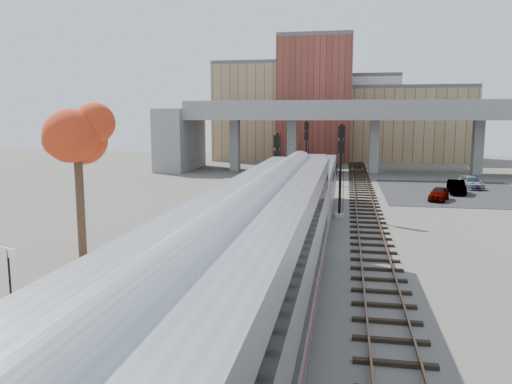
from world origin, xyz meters
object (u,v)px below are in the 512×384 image
(signal_mast_near, at_px, (277,183))
(signal_mast_mid, at_px, (340,172))
(car_c, at_px, (471,183))
(tree, at_px, (76,129))
(coach, at_px, (261,272))
(locomotive, at_px, (313,187))
(car_a, at_px, (439,194))
(car_b, at_px, (456,187))
(signal_mast_far, at_px, (306,152))

(signal_mast_near, height_order, signal_mast_mid, signal_mast_mid)
(signal_mast_near, height_order, car_c, signal_mast_near)
(tree, bearing_deg, car_c, 49.37)
(coach, bearing_deg, car_c, 69.40)
(locomotive, xyz_separation_m, car_c, (15.21, 17.87, -1.63))
(locomotive, distance_m, car_c, 23.52)
(signal_mast_mid, distance_m, tree, 18.91)
(locomotive, height_order, car_c, locomotive)
(coach, distance_m, tree, 15.33)
(locomotive, distance_m, coach, 22.61)
(signal_mast_mid, height_order, tree, tree)
(coach, relative_size, car_a, 7.08)
(coach, height_order, signal_mast_mid, signal_mast_mid)
(tree, distance_m, car_a, 31.74)
(coach, xyz_separation_m, tree, (-11.26, 9.62, 3.95))
(signal_mast_near, bearing_deg, coach, -83.53)
(car_a, relative_size, car_b, 0.88)
(locomotive, relative_size, coach, 0.76)
(car_c, bearing_deg, tree, -138.06)
(car_b, bearing_deg, locomotive, -129.20)
(signal_mast_mid, bearing_deg, car_c, 53.42)
(car_a, distance_m, car_c, 9.80)
(signal_mast_near, bearing_deg, locomotive, 62.79)
(signal_mast_mid, relative_size, tree, 0.76)
(coach, relative_size, signal_mast_far, 3.59)
(car_c, bearing_deg, signal_mast_mid, -134.01)
(car_b, bearing_deg, signal_mast_near, -126.01)
(locomotive, xyz_separation_m, car_b, (12.93, 13.61, -1.58))
(tree, bearing_deg, coach, -40.50)
(car_c, bearing_deg, locomotive, -137.83)
(signal_mast_far, xyz_separation_m, car_a, (12.67, -10.61, -2.80))
(signal_mast_near, height_order, tree, tree)
(signal_mast_mid, height_order, signal_mast_far, signal_mast_far)
(tree, xyz_separation_m, car_a, (21.83, 22.22, -6.10))
(locomotive, relative_size, signal_mast_near, 3.01)
(locomotive, xyz_separation_m, signal_mast_far, (-2.10, 19.85, 1.16))
(locomotive, bearing_deg, car_a, 41.16)
(coach, distance_m, car_c, 43.29)
(signal_mast_mid, distance_m, signal_mast_far, 20.20)
(signal_mast_mid, height_order, car_b, signal_mast_mid)
(signal_mast_near, xyz_separation_m, car_c, (17.31, 21.95, -2.36))
(signal_mast_far, height_order, car_c, signal_mast_far)
(signal_mast_near, bearing_deg, signal_mast_mid, 45.37)
(signal_mast_mid, relative_size, car_a, 1.96)
(car_a, height_order, car_b, car_b)
(locomotive, height_order, car_a, locomotive)
(coach, height_order, tree, tree)
(locomotive, height_order, signal_mast_mid, signal_mast_mid)
(locomotive, bearing_deg, signal_mast_far, 96.04)
(tree, bearing_deg, signal_mast_near, 44.16)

